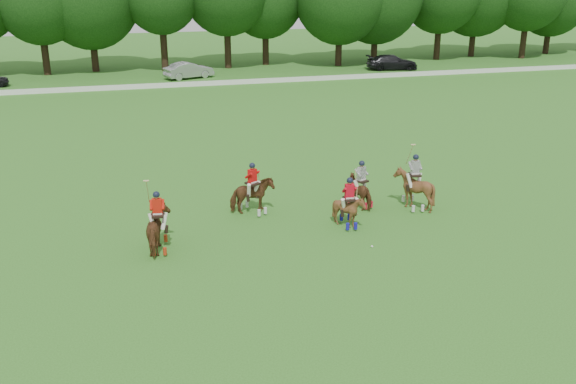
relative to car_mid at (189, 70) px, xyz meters
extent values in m
plane|color=#2E601B|center=(-1.75, -42.50, -0.78)|extent=(180.00, 180.00, 0.00)
cylinder|color=black|center=(-13.38, 5.99, 1.54)|extent=(0.70, 0.70, 4.64)
cylinder|color=black|center=(-8.73, 7.02, 1.38)|extent=(0.70, 0.70, 4.31)
cylinder|color=black|center=(-1.78, 5.50, 1.84)|extent=(0.70, 0.70, 5.24)
cylinder|color=black|center=(4.88, 5.74, 1.81)|extent=(0.70, 0.70, 5.19)
cylinder|color=black|center=(9.32, 7.12, 1.46)|extent=(0.70, 0.70, 4.48)
cylinder|color=black|center=(16.79, 4.32, 1.33)|extent=(0.70, 0.70, 4.21)
cylinder|color=black|center=(21.51, 5.67, 1.26)|extent=(0.70, 0.70, 4.07)
cylinder|color=black|center=(29.42, 5.88, 1.62)|extent=(0.70, 0.70, 4.79)
cylinder|color=black|center=(34.85, 7.42, 1.44)|extent=(0.70, 0.70, 4.44)
cylinder|color=black|center=(39.67, 4.24, 1.65)|extent=(0.70, 0.70, 4.86)
cylinder|color=black|center=(45.11, 7.23, 1.17)|extent=(0.70, 0.70, 3.90)
cube|color=white|center=(-1.75, -4.50, -0.56)|extent=(120.00, 0.10, 0.44)
imported|color=#A8A8AD|center=(0.00, 0.00, 0.00)|extent=(5.01, 3.15, 1.56)
imported|color=black|center=(21.21, 0.00, -0.01)|extent=(5.58, 3.06, 1.53)
imported|color=#492813|center=(-5.96, -39.63, 0.06)|extent=(1.12, 2.06, 1.67)
cube|color=black|center=(-5.96, -39.63, 0.67)|extent=(0.50, 0.61, 0.08)
cylinder|color=tan|center=(-6.26, -39.60, 1.59)|extent=(0.12, 0.77, 1.08)
imported|color=#492813|center=(-1.71, -36.75, 0.01)|extent=(2.04, 1.97, 1.59)
cube|color=black|center=(-1.71, -36.75, 0.60)|extent=(0.67, 0.71, 0.08)
cylinder|color=tan|center=(-1.46, -36.59, 0.52)|extent=(0.13, 0.20, 1.29)
imported|color=#492813|center=(1.78, -39.29, -0.08)|extent=(1.25, 1.38, 1.40)
cube|color=black|center=(1.78, -39.29, 0.44)|extent=(0.49, 0.60, 0.08)
cylinder|color=tan|center=(2.08, -39.32, 0.36)|extent=(0.05, 0.21, 1.29)
imported|color=#492813|center=(3.12, -37.21, -0.07)|extent=(1.37, 1.84, 1.41)
cube|color=black|center=(3.12, -37.21, 0.44)|extent=(0.63, 0.69, 0.08)
cylinder|color=tan|center=(2.85, -37.33, 0.36)|extent=(0.11, 0.20, 1.29)
imported|color=#492813|center=(5.32, -37.99, 0.12)|extent=(1.60, 1.77, 1.80)
cube|color=black|center=(5.32, -37.99, 0.78)|extent=(0.49, 0.60, 0.08)
cylinder|color=tan|center=(5.02, -37.96, 1.70)|extent=(0.11, 0.77, 1.08)
sphere|color=white|center=(1.92, -41.53, -0.73)|extent=(0.09, 0.09, 0.09)
camera|label=1|loc=(-7.14, -62.42, 9.42)|focal=40.00mm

